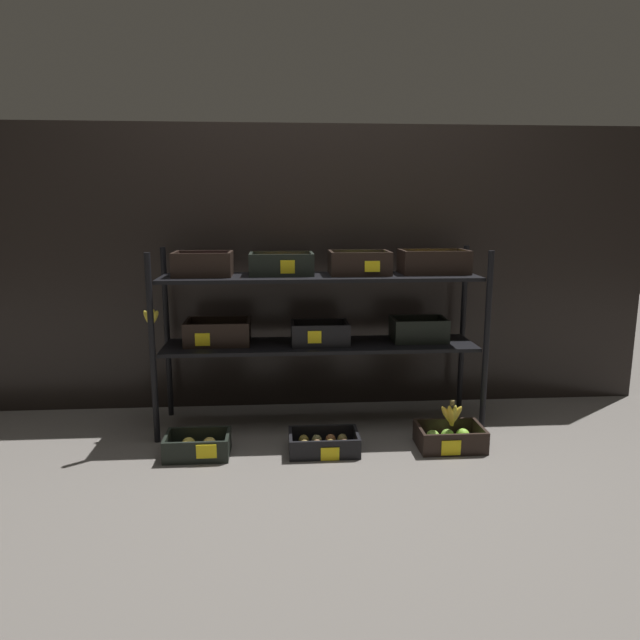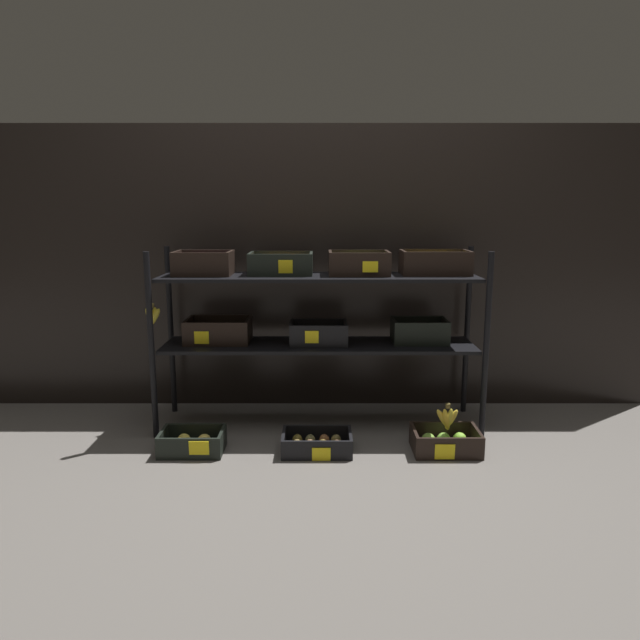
# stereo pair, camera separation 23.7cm
# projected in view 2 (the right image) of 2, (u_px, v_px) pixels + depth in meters

# --- Properties ---
(ground_plane) EXTENTS (10.00, 10.00, 0.00)m
(ground_plane) POSITION_uv_depth(u_px,v_px,m) (320.00, 423.00, 3.36)
(ground_plane) COLOR #605B56
(storefront_wall) EXTENTS (4.18, 0.12, 1.72)m
(storefront_wall) POSITION_uv_depth(u_px,v_px,m) (320.00, 269.00, 3.59)
(storefront_wall) COLOR black
(storefront_wall) RESTS_ON ground_plane
(display_rack) EXTENTS (1.88, 0.44, 1.01)m
(display_rack) POSITION_uv_depth(u_px,v_px,m) (320.00, 304.00, 3.24)
(display_rack) COLOR black
(display_rack) RESTS_ON ground_plane
(crate_ground_apple_gold) EXTENTS (0.32, 0.22, 0.11)m
(crate_ground_apple_gold) POSITION_uv_depth(u_px,v_px,m) (194.00, 443.00, 2.96)
(crate_ground_apple_gold) COLOR black
(crate_ground_apple_gold) RESTS_ON ground_plane
(crate_ground_kiwi) EXTENTS (0.36, 0.23, 0.10)m
(crate_ground_kiwi) POSITION_uv_depth(u_px,v_px,m) (318.00, 444.00, 2.96)
(crate_ground_kiwi) COLOR black
(crate_ground_kiwi) RESTS_ON ground_plane
(crate_ground_apple_green) EXTENTS (0.34, 0.24, 0.12)m
(crate_ground_apple_green) POSITION_uv_depth(u_px,v_px,m) (447.00, 443.00, 2.96)
(crate_ground_apple_green) COLOR black
(crate_ground_apple_green) RESTS_ON ground_plane
(banana_bunch_loose) EXTENTS (0.13, 0.04, 0.14)m
(banana_bunch_loose) POSITION_uv_depth(u_px,v_px,m) (449.00, 419.00, 2.93)
(banana_bunch_loose) COLOR brown
(banana_bunch_loose) RESTS_ON crate_ground_apple_green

